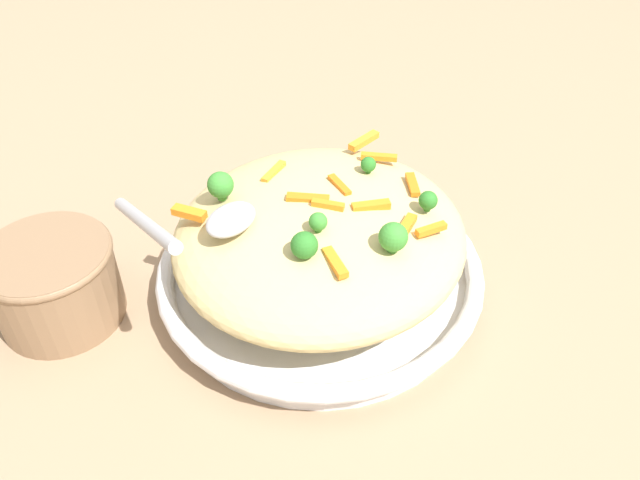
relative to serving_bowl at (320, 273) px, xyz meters
The scene contains 23 objects.
ground_plane 0.02m from the serving_bowl, ahead, with size 2.40×2.40×0.00m, color #9E7F60.
serving_bowl is the anchor object (origin of this frame).
pasta_mound 0.05m from the serving_bowl, ahead, with size 0.31×0.30×0.08m, color #D1BA7A.
carrot_piece_0 0.11m from the serving_bowl, 119.46° to the left, with size 0.04×0.01×0.01m, color orange.
carrot_piece_1 0.14m from the serving_bowl, 145.47° to the left, with size 0.04×0.01×0.01m, color orange.
carrot_piece_2 0.10m from the serving_bowl, behind, with size 0.04×0.01×0.01m, color orange.
carrot_piece_3 0.12m from the serving_bowl, 109.21° to the right, with size 0.04×0.01×0.01m, color orange.
carrot_piece_4 0.12m from the serving_bowl, 41.81° to the left, with size 0.04×0.01×0.01m, color orange.
carrot_piece_5 0.10m from the serving_bowl, 102.55° to the left, with size 0.03×0.01×0.01m, color orange.
carrot_piece_6 0.14m from the serving_bowl, 104.89° to the left, with size 0.03×0.01×0.01m, color orange.
carrot_piece_7 0.16m from the serving_bowl, 169.41° to the right, with size 0.04×0.01×0.01m, color orange.
carrot_piece_8 0.14m from the serving_bowl, behind, with size 0.04×0.01×0.01m, color orange.
carrot_piece_9 0.12m from the serving_bowl, 101.39° to the left, with size 0.04×0.01×0.01m, color orange.
carrot_piece_10 0.10m from the serving_bowl, 105.42° to the right, with size 0.04×0.01×0.01m, color orange.
carrot_piece_11 0.16m from the serving_bowl, 53.64° to the right, with size 0.03×0.01×0.01m, color orange.
broccoli_floret_0 0.14m from the serving_bowl, 68.68° to the right, with size 0.03×0.03×0.03m.
broccoli_floret_1 0.14m from the serving_bowl, 122.51° to the left, with size 0.02×0.02×0.02m.
broccoli_floret_2 0.13m from the serving_bowl, behind, with size 0.02×0.02×0.02m.
broccoli_floret_3 0.14m from the serving_bowl, 80.17° to the left, with size 0.03×0.03×0.03m.
broccoli_floret_4 0.12m from the serving_bowl, 21.22° to the left, with size 0.03×0.03×0.03m.
broccoli_floret_5 0.11m from the serving_bowl, 29.91° to the left, with size 0.02×0.02×0.02m.
serving_spoon 0.16m from the serving_bowl, 33.85° to the right, with size 0.14×0.15×0.07m.
companion_bowl 0.27m from the serving_bowl, 49.54° to the right, with size 0.13×0.13×0.09m.
Camera 1 is at (0.42, 0.27, 0.50)m, focal length 35.78 mm.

